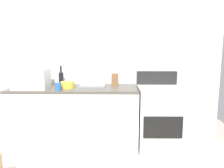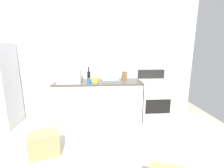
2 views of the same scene
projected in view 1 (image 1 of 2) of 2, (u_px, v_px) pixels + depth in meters
The scene contains 9 objects.
wall_back at pixel (57, 58), 3.51m from camera, with size 5.00×0.10×2.60m, color silver.
kitchen_counter at pixel (74, 118), 3.31m from camera, with size 1.80×0.60×0.90m.
stove_oven at pixel (159, 117), 3.30m from camera, with size 0.60×0.61×1.10m.
microwave at pixel (31, 78), 3.15m from camera, with size 0.46×0.34×0.27m, color white.
sink_basin at pixel (93, 86), 3.28m from camera, with size 0.36×0.32×0.03m, color slate.
wine_bottle at pixel (61, 79), 3.30m from camera, with size 0.07×0.07×0.30m.
coffee_mug at pixel (58, 86), 3.02m from camera, with size 0.08×0.08×0.10m, color #2659A5.
knife_block at pixel (115, 80), 3.35m from camera, with size 0.10×0.10×0.18m, color brown.
mixing_bowl at pixel (68, 85), 3.18m from camera, with size 0.19×0.19×0.09m, color gold.
Camera 1 is at (0.87, -1.97, 1.49)m, focal length 36.61 mm.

